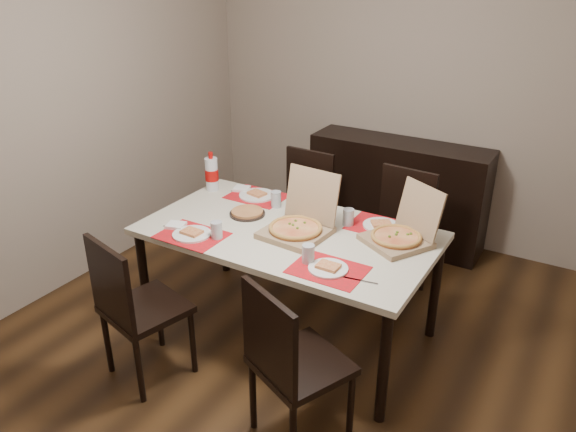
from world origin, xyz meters
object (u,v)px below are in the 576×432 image
object	(u,v)px
chair_near_left	(133,305)
chair_near_right	(290,361)
soda_bottle	(212,174)
dining_table	(288,240)
chair_far_left	(302,205)
chair_far_right	(399,228)
sideboard	(397,192)
pizza_box_center	(298,225)
dip_bowl	(309,222)

from	to	relation	value
chair_near_left	chair_near_right	world-z (taller)	same
chair_near_right	soda_bottle	distance (m)	1.75
dining_table	chair_far_left	xyz separation A→B (m)	(-0.38, 0.86, -0.17)
chair_near_left	chair_far_right	size ratio (longest dim) A/B	1.00
chair_near_left	soda_bottle	distance (m)	1.24
sideboard	chair_near_right	world-z (taller)	chair_near_right
dining_table	chair_near_right	size ratio (longest dim) A/B	1.94
sideboard	pizza_box_center	size ratio (longest dim) A/B	3.48
pizza_box_center	dip_bowl	bearing A→B (deg)	94.91
sideboard	chair_far_right	distance (m)	0.84
sideboard	pizza_box_center	world-z (taller)	pizza_box_center
dining_table	chair_near_right	world-z (taller)	chair_near_right
pizza_box_center	chair_near_right	bearing A→B (deg)	-62.91
sideboard	dip_bowl	bearing A→B (deg)	-92.27
chair_near_left	dining_table	bearing A→B (deg)	58.58
dining_table	chair_near_left	bearing A→B (deg)	-121.42
sideboard	soda_bottle	xyz separation A→B (m)	(-0.94, -1.34, 0.42)
chair_near_right	chair_far_right	distance (m)	1.67
dining_table	pizza_box_center	world-z (taller)	pizza_box_center
chair_near_right	soda_bottle	size ratio (longest dim) A/B	3.25
dining_table	soda_bottle	xyz separation A→B (m)	(-0.82, 0.30, 0.19)
sideboard	chair_near_left	distance (m)	2.56
chair_far_left	dining_table	bearing A→B (deg)	-66.01
chair_near_left	chair_far_right	bearing A→B (deg)	61.17
soda_bottle	sideboard	bearing A→B (deg)	54.92
sideboard	dip_bowl	distance (m)	1.52
dining_table	dip_bowl	xyz separation A→B (m)	(0.06, 0.15, 0.08)
chair_far_left	pizza_box_center	xyz separation A→B (m)	(0.46, -0.86, 0.30)
sideboard	chair_near_left	xyz separation A→B (m)	(-0.64, -2.48, 0.06)
chair_far_right	soda_bottle	distance (m)	1.41
dining_table	chair_near_right	xyz separation A→B (m)	(0.49, -0.81, -0.17)
chair_near_right	chair_far_right	bearing A→B (deg)	92.27
chair_far_left	chair_far_right	distance (m)	0.81
dining_table	chair_near_right	bearing A→B (deg)	-58.88
chair_far_left	chair_near_left	bearing A→B (deg)	-94.40
chair_near_right	dip_bowl	distance (m)	1.08
dip_bowl	chair_far_right	bearing A→B (deg)	62.92
sideboard	dining_table	size ratio (longest dim) A/B	0.83
pizza_box_center	sideboard	bearing A→B (deg)	88.41
dip_bowl	soda_bottle	distance (m)	0.90
soda_bottle	dining_table	bearing A→B (deg)	-20.18
chair_near_right	chair_near_left	bearing A→B (deg)	-177.96
dining_table	chair_far_left	distance (m)	0.96
chair_far_left	pizza_box_center	distance (m)	1.02
dining_table	chair_near_left	xyz separation A→B (m)	(-0.52, -0.84, -0.17)
chair_near_right	soda_bottle	world-z (taller)	soda_bottle
dining_table	soda_bottle	size ratio (longest dim) A/B	6.30
chair_far_left	dip_bowl	distance (m)	0.87
chair_near_right	dining_table	bearing A→B (deg)	121.12
chair_near_right	dip_bowl	size ratio (longest dim) A/B	8.35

